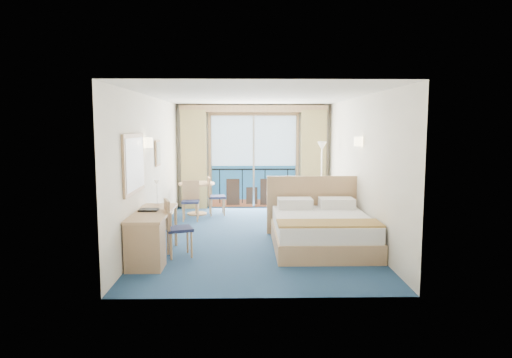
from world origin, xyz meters
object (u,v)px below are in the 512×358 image
object	(u,v)px
bed	(321,229)
round_table	(197,190)
nightstand	(342,218)
table_chair_a	(214,194)
desk	(147,239)
floor_lamp	(322,159)
desk_chair	(174,224)
table_chair_b	(191,198)
armchair	(308,200)

from	to	relation	value
bed	round_table	size ratio (longest dim) A/B	2.54
nightstand	table_chair_a	bearing A→B (deg)	150.49
round_table	table_chair_a	xyz separation A→B (m)	(0.41, -0.08, -0.07)
nightstand	bed	bearing A→B (deg)	-115.38
bed	desk	bearing A→B (deg)	-159.15
floor_lamp	round_table	world-z (taller)	floor_lamp
bed	floor_lamp	distance (m)	3.20
desk_chair	round_table	distance (m)	3.61
floor_lamp	table_chair_a	bearing A→B (deg)	-179.20
floor_lamp	table_chair_a	world-z (taller)	floor_lamp
table_chair_a	bed	bearing A→B (deg)	-153.43
table_chair_a	nightstand	bearing A→B (deg)	-128.64
nightstand	table_chair_b	world-z (taller)	table_chair_b
bed	desk_chair	xyz separation A→B (m)	(-2.51, -0.57, 0.22)
nightstand	table_chair_b	distance (m)	3.42
bed	desk	xyz separation A→B (m)	(-2.85, -1.08, 0.10)
armchair	desk_chair	xyz separation A→B (m)	(-2.66, -3.41, 0.16)
round_table	armchair	bearing A→B (deg)	-4.22
armchair	table_chair_a	size ratio (longest dim) A/B	0.90
floor_lamp	desk	distance (m)	5.34
desk	table_chair_b	bearing A→B (deg)	85.99
round_table	table_chair_a	bearing A→B (deg)	-11.51
desk	table_chair_b	xyz separation A→B (m)	(0.24, 3.47, 0.08)
armchair	desk_chair	bearing A→B (deg)	26.47
nightstand	table_chair_a	xyz separation A→B (m)	(-2.78, 1.57, 0.27)
floor_lamp	table_chair_b	distance (m)	3.25
nightstand	round_table	size ratio (longest dim) A/B	0.57
nightstand	armchair	size ratio (longest dim) A/B	0.59
armchair	floor_lamp	distance (m)	1.03
nightstand	desk_chair	world-z (taller)	desk_chair
round_table	bed	bearing A→B (deg)	-50.17
floor_lamp	armchair	bearing A→B (deg)	-156.07
desk_chair	table_chair_b	bearing A→B (deg)	-16.76
round_table	table_chair_b	distance (m)	0.66
table_chair_b	desk_chair	bearing A→B (deg)	-91.53
bed	desk	size ratio (longest dim) A/B	1.33
nightstand	table_chair_b	bearing A→B (deg)	162.80
bed	desk_chair	distance (m)	2.59
desk	table_chair_a	size ratio (longest dim) A/B	1.79
armchair	floor_lamp	bearing A→B (deg)	178.38
round_table	table_chair_a	world-z (taller)	table_chair_a
bed	round_table	world-z (taller)	bed
nightstand	desk	distance (m)	4.29
table_chair_b	desk	bearing A→B (deg)	-97.28
floor_lamp	table_chair_b	bearing A→B (deg)	-169.01
table_chair_b	floor_lamp	bearing A→B (deg)	7.72
nightstand	floor_lamp	world-z (taller)	floor_lamp
bed	table_chair_a	xyz separation A→B (m)	(-2.12, 2.95, 0.19)
table_chair_a	table_chair_b	distance (m)	0.74
round_table	floor_lamp	bearing A→B (deg)	-0.90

